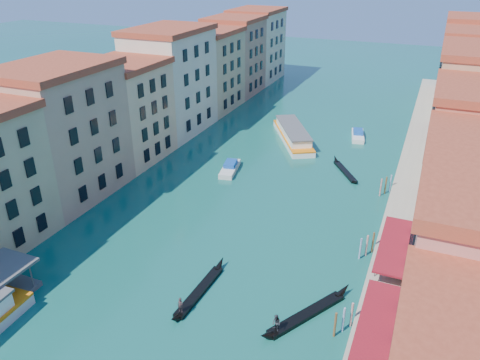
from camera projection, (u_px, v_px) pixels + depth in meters
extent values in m
cube|color=tan|center=(63.00, 135.00, 69.10)|extent=(12.00, 17.00, 19.00)
cube|color=maroon|center=(51.00, 67.00, 64.74)|extent=(12.80, 17.40, 1.00)
cube|color=#DAAF81|center=(126.00, 114.00, 82.50)|extent=(12.00, 14.00, 16.50)
cube|color=maroon|center=(120.00, 64.00, 78.70)|extent=(12.80, 14.40, 1.00)
cube|color=beige|center=(171.00, 83.00, 95.02)|extent=(12.00, 18.00, 20.00)
cube|color=maroon|center=(168.00, 30.00, 90.45)|extent=(12.80, 18.40, 1.00)
cube|color=tan|center=(209.00, 72.00, 109.67)|extent=(12.00, 16.00, 17.50)
cube|color=maroon|center=(207.00, 31.00, 105.65)|extent=(12.80, 16.40, 1.00)
cube|color=#A77158|center=(235.00, 58.00, 122.32)|extent=(12.00, 15.00, 18.50)
cube|color=maroon|center=(235.00, 19.00, 118.07)|extent=(12.80, 15.40, 1.00)
cube|color=beige|center=(257.00, 47.00, 135.49)|extent=(12.00, 17.00, 19.00)
cube|color=maroon|center=(257.00, 10.00, 131.14)|extent=(12.80, 17.40, 1.00)
cube|color=beige|center=(477.00, 219.00, 49.66)|extent=(12.00, 14.00, 16.50)
cube|color=#AB5A40|center=(474.00, 161.00, 61.79)|extent=(12.00, 16.00, 18.00)
cube|color=tan|center=(473.00, 117.00, 75.46)|extent=(12.00, 18.00, 20.00)
cube|color=#93413C|center=(469.00, 98.00, 89.70)|extent=(12.00, 15.00, 17.50)
cube|color=maroon|center=(480.00, 49.00, 85.67)|extent=(12.80, 15.40, 1.00)
cube|color=tan|center=(468.00, 78.00, 102.34)|extent=(12.00, 16.00, 18.50)
cube|color=maroon|center=(478.00, 32.00, 98.10)|extent=(12.80, 16.40, 1.00)
cube|color=#C16A51|center=(467.00, 61.00, 115.82)|extent=(12.00, 17.00, 19.50)
cube|color=maroon|center=(476.00, 18.00, 111.36)|extent=(12.80, 17.40, 1.00)
cube|color=#A39A83|center=(408.00, 176.00, 77.41)|extent=(4.00, 140.00, 1.00)
cube|color=maroon|center=(374.00, 334.00, 41.81)|extent=(3.20, 15.30, 0.25)
cylinder|color=#525255|center=(366.00, 307.00, 47.18)|extent=(0.12, 0.12, 3.00)
cube|color=maroon|center=(394.00, 245.00, 54.67)|extent=(3.20, 12.60, 0.25)
cylinder|color=#525255|center=(375.00, 273.00, 52.33)|extent=(0.12, 0.12, 3.00)
cylinder|color=#525255|center=(384.00, 235.00, 59.30)|extent=(0.12, 0.12, 3.00)
cylinder|color=brown|center=(335.00, 326.00, 45.09)|extent=(0.24, 0.24, 3.20)
cylinder|color=brown|center=(343.00, 321.00, 45.71)|extent=(0.24, 0.24, 3.20)
cylinder|color=brown|center=(351.00, 316.00, 46.33)|extent=(0.24, 0.24, 3.20)
cylinder|color=brown|center=(360.00, 250.00, 56.70)|extent=(0.24, 0.24, 3.20)
cylinder|color=brown|center=(367.00, 247.00, 57.33)|extent=(0.24, 0.24, 3.20)
cylinder|color=brown|center=(373.00, 244.00, 57.95)|extent=(0.24, 0.24, 3.20)
cylinder|color=brown|center=(381.00, 188.00, 71.64)|extent=(0.24, 0.24, 3.20)
cylinder|color=brown|center=(385.00, 186.00, 72.26)|extent=(0.24, 0.24, 3.20)
cylinder|color=brown|center=(390.00, 184.00, 72.88)|extent=(0.24, 0.24, 3.20)
cube|color=white|center=(293.00, 138.00, 93.57)|extent=(13.13, 18.64, 1.14)
cube|color=white|center=(293.00, 132.00, 93.03)|extent=(10.83, 15.10, 1.52)
cube|color=#525255|center=(293.00, 127.00, 92.64)|extent=(11.32, 15.66, 0.24)
cube|color=orange|center=(293.00, 135.00, 93.34)|extent=(13.17, 18.67, 0.24)
cube|color=black|center=(199.00, 291.00, 51.38)|extent=(1.45, 9.16, 0.46)
cone|color=black|center=(220.00, 264.00, 55.35)|extent=(0.99, 2.07, 1.70)
cone|color=black|center=(174.00, 319.00, 47.12)|extent=(0.97, 1.72, 1.50)
imported|color=#362527|center=(180.00, 305.00, 47.77)|extent=(0.65, 0.44, 1.75)
cube|color=black|center=(307.00, 314.00, 48.05)|extent=(6.03, 9.15, 0.49)
cone|color=black|center=(343.00, 290.00, 50.84)|extent=(1.97, 2.41, 1.85)
cone|color=black|center=(266.00, 336.00, 44.95)|extent=(1.78, 2.08, 1.63)
imported|color=#282A2F|center=(276.00, 323.00, 45.30)|extent=(1.16, 1.08, 1.90)
cube|color=black|center=(345.00, 172.00, 79.77)|extent=(5.41, 7.64, 0.42)
cone|color=black|center=(336.00, 159.00, 83.76)|extent=(1.72, 2.04, 1.57)
cone|color=black|center=(356.00, 182.00, 75.51)|extent=(1.55, 1.76, 1.38)
cube|color=silver|center=(230.00, 169.00, 80.27)|extent=(3.63, 7.58, 0.83)
cube|color=#1349A0|center=(230.00, 164.00, 80.42)|extent=(2.43, 3.42, 0.73)
cube|color=silver|center=(358.00, 136.00, 94.86)|extent=(3.71, 7.62, 0.84)
cube|color=#1349A0|center=(358.00, 132.00, 95.00)|extent=(2.47, 3.45, 0.73)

